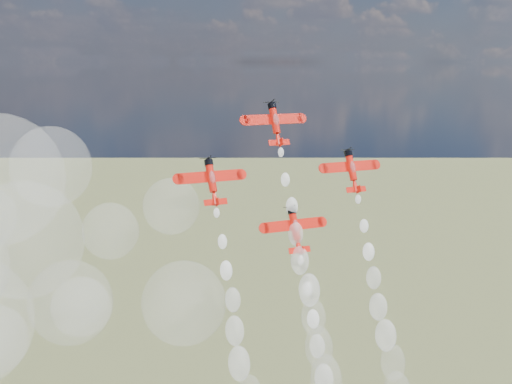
{
  "coord_description": "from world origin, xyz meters",
  "views": [
    {
      "loc": [
        -65.18,
        -101.74,
        132.39
      ],
      "look_at": [
        -9.37,
        15.47,
        108.68
      ],
      "focal_mm": 50.0,
      "sensor_mm": 36.0,
      "label": 1
    }
  ],
  "objects_px": {
    "plane_left": "(212,181)",
    "plane_right": "(352,170)",
    "plane_slot": "(295,229)",
    "plane_lead": "(275,123)"
  },
  "relations": [
    {
      "from": "plane_lead",
      "to": "plane_right",
      "type": "bearing_deg",
      "value": -15.78
    },
    {
      "from": "plane_right",
      "to": "plane_slot",
      "type": "distance_m",
      "value": 18.14
    },
    {
      "from": "plane_lead",
      "to": "plane_slot",
      "type": "relative_size",
      "value": 1.0
    },
    {
      "from": "plane_left",
      "to": "plane_slot",
      "type": "distance_m",
      "value": 18.14
    },
    {
      "from": "plane_left",
      "to": "plane_slot",
      "type": "bearing_deg",
      "value": -15.78
    },
    {
      "from": "plane_right",
      "to": "plane_left",
      "type": "bearing_deg",
      "value": 180.0
    },
    {
      "from": "plane_left",
      "to": "plane_right",
      "type": "relative_size",
      "value": 1.0
    },
    {
      "from": "plane_left",
      "to": "plane_right",
      "type": "distance_m",
      "value": 29.71
    },
    {
      "from": "plane_right",
      "to": "plane_slot",
      "type": "relative_size",
      "value": 1.0
    },
    {
      "from": "plane_left",
      "to": "plane_slot",
      "type": "xyz_separation_m",
      "value": [
        14.86,
        -4.2,
        -9.51
      ]
    }
  ]
}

